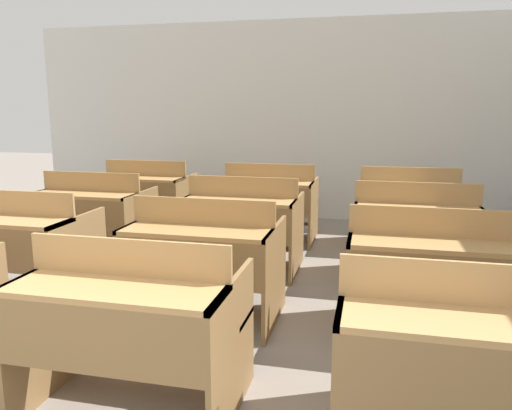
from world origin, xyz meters
TOP-DOWN VIEW (x-y plane):
  - wall_back at (0.00, 6.43)m, footprint 7.16×0.06m
  - bench_front_center at (0.28, 1.50)m, footprint 1.08×0.78m
  - bench_front_right at (1.86, 1.48)m, footprint 1.08×0.78m
  - bench_second_left at (-1.31, 2.66)m, footprint 1.08×0.78m
  - bench_second_center at (0.27, 2.67)m, footprint 1.08×0.78m
  - bench_second_right at (1.85, 2.68)m, footprint 1.08×0.78m
  - bench_third_left at (-1.35, 3.85)m, footprint 1.08×0.78m
  - bench_third_center at (0.25, 3.86)m, footprint 1.08×0.78m
  - bench_third_right at (1.85, 3.86)m, footprint 1.08×0.78m
  - bench_back_left at (-1.32, 5.06)m, footprint 1.08×0.78m
  - bench_back_center at (0.27, 5.03)m, footprint 1.08×0.78m
  - bench_back_right at (1.87, 5.04)m, footprint 1.08×0.78m

SIDE VIEW (x-z plane):
  - bench_front_center at x=0.28m, z-range 0.02..0.95m
  - bench_front_right at x=1.86m, z-range 0.02..0.95m
  - bench_second_left at x=-1.31m, z-range 0.02..0.95m
  - bench_second_center at x=0.27m, z-range 0.02..0.95m
  - bench_second_right at x=1.85m, z-range 0.02..0.95m
  - bench_third_left at x=-1.35m, z-range 0.02..0.95m
  - bench_third_center at x=0.25m, z-range 0.02..0.95m
  - bench_third_right at x=1.85m, z-range 0.02..0.95m
  - bench_back_left at x=-1.32m, z-range 0.02..0.95m
  - bench_back_center at x=0.27m, z-range 0.02..0.95m
  - bench_back_right at x=1.87m, z-range 0.02..0.95m
  - wall_back at x=0.00m, z-range 0.00..2.77m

